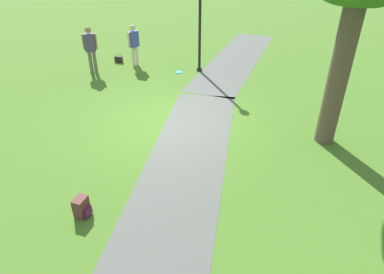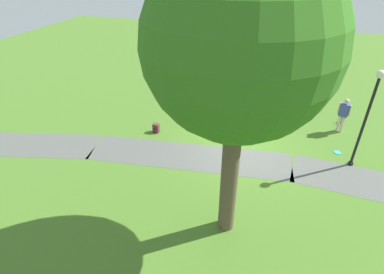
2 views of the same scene
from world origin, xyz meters
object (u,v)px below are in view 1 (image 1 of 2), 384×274
man_near_boulder (90,47)px  frisbee_on_grass (179,72)px  lamp_post (200,8)px  spare_backpack_on_lawn (82,207)px  woman_with_handbag (134,43)px  handbag_on_grass (119,59)px

man_near_boulder → frisbee_on_grass: bearing=107.1°
frisbee_on_grass → lamp_post: bearing=119.5°
man_near_boulder → spare_backpack_on_lawn: man_near_boulder is taller
lamp_post → spare_backpack_on_lawn: size_ratio=9.39×
lamp_post → frisbee_on_grass: bearing=-60.5°
lamp_post → spare_backpack_on_lawn: 8.37m
frisbee_on_grass → woman_with_handbag: bearing=-96.1°
handbag_on_grass → spare_backpack_on_lawn: size_ratio=0.82×
lamp_post → frisbee_on_grass: size_ratio=13.68×
lamp_post → handbag_on_grass: size_ratio=11.47×
woman_with_handbag → spare_backpack_on_lawn: size_ratio=4.00×
man_near_boulder → lamp_post: bearing=109.6°
man_near_boulder → handbag_on_grass: bearing=166.4°
lamp_post → handbag_on_grass: (-0.04, -3.42, -2.17)m
woman_with_handbag → spare_backpack_on_lawn: (7.90, 2.49, -0.73)m
woman_with_handbag → handbag_on_grass: 1.18m
man_near_boulder → woman_with_handbag: bearing=133.8°
woman_with_handbag → frisbee_on_grass: 2.09m
spare_backpack_on_lawn → frisbee_on_grass: spare_backpack_on_lawn is taller
lamp_post → man_near_boulder: size_ratio=2.18×
man_near_boulder → handbag_on_grass: size_ratio=5.26×
frisbee_on_grass → handbag_on_grass: bearing=-99.0°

